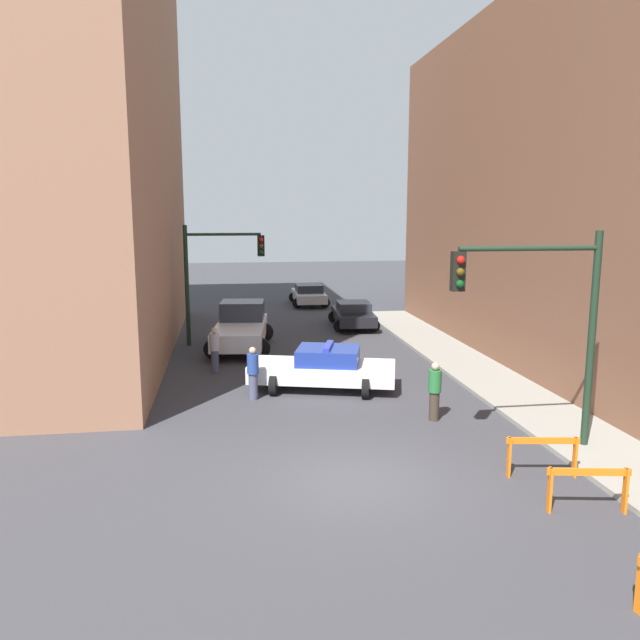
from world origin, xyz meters
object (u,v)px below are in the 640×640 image
object	(u,v)px
pedestrian_corner	(215,349)
parked_car_near	(353,314)
pedestrian_crossing	(253,372)
barrier_mid	(588,482)
traffic_light_far	(212,267)
traffic_light_near	(548,308)
white_truck	(241,327)
police_car	(324,368)
parked_car_mid	(309,294)
pedestrian_sidewalk	(435,390)
barrier_back	(542,450)

from	to	relation	value
pedestrian_corner	parked_car_near	bearing A→B (deg)	0.46
pedestrian_crossing	barrier_mid	xyz separation A→B (m)	(6.06, -8.39, -0.24)
pedestrian_crossing	barrier_mid	world-z (taller)	pedestrian_crossing
parked_car_near	barrier_mid	distance (m)	20.02
traffic_light_far	parked_car_near	world-z (taller)	traffic_light_far
traffic_light_near	white_truck	distance (m)	14.82
traffic_light_near	police_car	distance (m)	7.98
barrier_mid	parked_car_mid	bearing A→B (deg)	93.64
traffic_light_far	police_car	distance (m)	8.88
pedestrian_sidewalk	barrier_mid	world-z (taller)	pedestrian_sidewalk
traffic_light_far	police_car	xyz separation A→B (m)	(3.68, -7.63, -2.67)
white_truck	barrier_mid	bearing A→B (deg)	-62.31
white_truck	pedestrian_corner	size ratio (longest dim) A/B	3.37
parked_car_mid	pedestrian_crossing	distance (m)	19.97
traffic_light_far	parked_car_near	size ratio (longest dim) A/B	1.18
pedestrian_crossing	parked_car_mid	bearing A→B (deg)	-165.73
parked_car_near	traffic_light_far	bearing A→B (deg)	-150.86
pedestrian_sidewalk	barrier_mid	size ratio (longest dim) A/B	1.05
white_truck	pedestrian_crossing	bearing A→B (deg)	-82.33
parked_car_mid	traffic_light_near	bearing A→B (deg)	-83.68
police_car	parked_car_mid	bearing A→B (deg)	9.65
pedestrian_corner	barrier_back	world-z (taller)	pedestrian_corner
white_truck	traffic_light_near	bearing A→B (deg)	-55.61
barrier_back	police_car	bearing A→B (deg)	116.26
pedestrian_crossing	barrier_mid	size ratio (longest dim) A/B	1.05
pedestrian_crossing	pedestrian_corner	world-z (taller)	same
traffic_light_near	police_car	bearing A→B (deg)	125.64
parked_car_near	barrier_back	xyz separation A→B (m)	(0.50, -18.33, -0.06)
traffic_light_far	parked_car_mid	size ratio (longest dim) A/B	1.20
pedestrian_corner	pedestrian_sidewalk	xyz separation A→B (m)	(6.14, -6.22, 0.00)
parked_car_near	barrier_back	size ratio (longest dim) A/B	2.78
parked_car_near	pedestrian_crossing	bearing A→B (deg)	-111.53
parked_car_near	barrier_back	world-z (taller)	parked_car_near
parked_car_near	white_truck	bearing A→B (deg)	-140.52
pedestrian_crossing	barrier_back	distance (m)	9.01
pedestrian_crossing	parked_car_near	bearing A→B (deg)	-178.72
pedestrian_crossing	barrier_mid	distance (m)	10.35
traffic_light_far	barrier_mid	distance (m)	18.54
parked_car_mid	barrier_mid	distance (m)	27.95
traffic_light_near	parked_car_near	xyz separation A→B (m)	(-1.17, 16.95, -2.86)
pedestrian_corner	barrier_mid	size ratio (longest dim) A/B	1.05
pedestrian_crossing	barrier_back	size ratio (longest dim) A/B	1.04
traffic_light_near	pedestrian_sidewalk	bearing A→B (deg)	124.50
traffic_light_near	pedestrian_crossing	bearing A→B (deg)	141.48
parked_car_near	police_car	bearing A→B (deg)	-102.46
pedestrian_crossing	pedestrian_corner	distance (m)	3.70
traffic_light_far	pedestrian_corner	world-z (taller)	traffic_light_far
police_car	barrier_back	size ratio (longest dim) A/B	3.16
white_truck	barrier_mid	xyz separation A→B (m)	(6.25, -15.93, -0.29)
traffic_light_near	pedestrian_crossing	world-z (taller)	traffic_light_near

